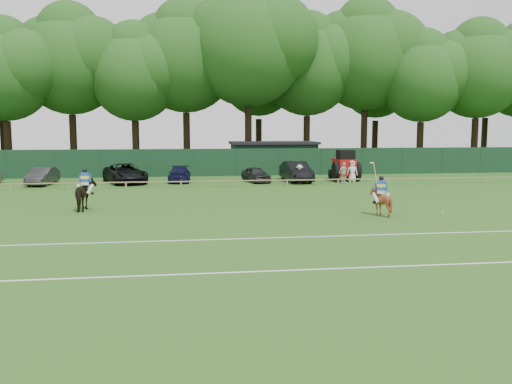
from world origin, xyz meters
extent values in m
plane|color=#1E4C14|center=(0.00, 0.00, 0.00)|extent=(160.00, 160.00, 0.00)
imported|color=black|center=(-8.10, 7.56, 0.87)|extent=(0.95, 2.06, 1.74)
imported|color=maroon|center=(6.97, 3.71, 0.71)|extent=(1.56, 1.64, 1.43)
imported|color=#2B2C2E|center=(-13.61, 21.35, 0.68)|extent=(1.82, 4.25, 1.36)
imported|color=black|center=(-7.40, 21.81, 0.78)|extent=(4.31, 6.15, 1.56)
imported|color=#101033|center=(-3.11, 22.15, 0.61)|extent=(1.91, 4.30, 1.23)
imported|color=#2A2B2D|center=(3.03, 21.13, 0.62)|extent=(2.32, 3.91, 1.25)
imported|color=black|center=(6.38, 21.12, 0.82)|extent=(2.01, 5.06, 1.64)
imported|color=beige|center=(6.32, 19.62, 0.75)|extent=(1.08, 0.81, 1.49)
imported|color=silver|center=(9.83, 19.31, 0.83)|extent=(1.05, 0.82, 1.67)
imported|color=white|center=(10.79, 20.05, 0.87)|extent=(0.98, 0.77, 1.75)
cube|color=silver|center=(-8.10, 7.56, 1.47)|extent=(0.36, 0.26, 0.18)
cube|color=#1745A9|center=(-8.10, 7.56, 1.79)|extent=(0.40, 0.31, 0.51)
cube|color=yellow|center=(-8.10, 7.56, 1.77)|extent=(0.43, 0.29, 0.18)
sphere|color=black|center=(-8.10, 7.56, 2.16)|extent=(0.25, 0.25, 0.25)
cylinder|color=silver|center=(-7.84, 7.52, 1.17)|extent=(0.42, 0.33, 0.59)
cylinder|color=silver|center=(-8.36, 7.51, 1.17)|extent=(0.42, 0.33, 0.59)
cube|color=silver|center=(6.97, 3.71, 1.22)|extent=(0.43, 0.38, 0.18)
cube|color=#1745A9|center=(6.97, 3.71, 1.54)|extent=(0.49, 0.43, 0.51)
cube|color=yellow|center=(6.97, 3.71, 1.52)|extent=(0.51, 0.43, 0.18)
sphere|color=black|center=(6.97, 3.71, 1.91)|extent=(0.25, 0.25, 0.25)
cylinder|color=silver|center=(7.19, 3.56, 0.92)|extent=(0.47, 0.28, 0.59)
cylinder|color=silver|center=(6.71, 3.76, 0.92)|extent=(0.39, 0.45, 0.59)
cylinder|color=tan|center=(6.71, 3.87, 2.09)|extent=(0.06, 0.64, 1.17)
sphere|color=silver|center=(10.39, 3.86, 0.04)|extent=(0.09, 0.09, 0.09)
cube|color=silver|center=(0.00, -6.00, 0.01)|extent=(60.00, 0.10, 0.01)
cube|color=silver|center=(0.00, -1.00, 0.01)|extent=(60.00, 0.10, 0.01)
cube|color=#997F5B|center=(0.00, 18.00, 0.45)|extent=(62.00, 0.08, 0.08)
cube|color=#14351E|center=(0.00, 27.00, 1.25)|extent=(92.00, 0.04, 2.50)
cube|color=#14331E|center=(6.00, 30.00, 1.40)|extent=(8.00, 4.00, 2.80)
cube|color=black|center=(6.00, 30.00, 2.92)|extent=(8.40, 4.40, 0.24)
cube|color=#AB0F0F|center=(10.52, 21.50, 1.12)|extent=(1.45, 2.60, 1.39)
cube|color=black|center=(10.51, 21.07, 2.08)|extent=(1.31, 1.42, 0.96)
cylinder|color=black|center=(9.60, 20.77, 0.80)|extent=(0.36, 1.61, 1.60)
cylinder|color=black|center=(11.41, 20.73, 0.80)|extent=(0.36, 1.61, 1.60)
cylinder|color=black|center=(9.75, 22.59, 0.43)|extent=(0.34, 0.86, 0.85)
cylinder|color=black|center=(11.35, 22.55, 0.43)|extent=(0.34, 0.86, 0.85)
camera|label=1|loc=(-3.03, -22.22, 4.47)|focal=38.00mm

